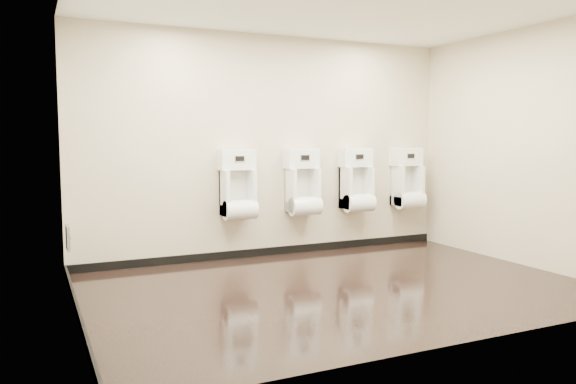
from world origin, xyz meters
name	(u,v)px	position (x,y,z in m)	size (l,w,h in m)	color
ground	(339,287)	(0.00, 0.00, 0.00)	(5.00, 3.50, 0.00)	black
ceiling	(341,4)	(0.00, 0.00, 2.80)	(5.00, 3.50, 0.00)	white
back_wall	(271,147)	(0.00, 1.75, 1.40)	(5.00, 0.02, 2.80)	beige
front_wall	(464,153)	(0.00, -1.75, 1.40)	(5.00, 0.02, 2.80)	beige
left_wall	(71,151)	(-2.50, 0.00, 1.40)	(0.02, 3.50, 2.80)	beige
right_wall	(524,147)	(2.50, 0.00, 1.40)	(0.02, 3.50, 2.80)	beige
tile_overlay_left	(72,151)	(-2.50, 0.00, 1.40)	(0.01, 3.50, 2.80)	white
skirting_back	(272,251)	(0.00, 1.74, 0.05)	(5.00, 0.02, 0.10)	black
skirting_left	(79,314)	(-2.49, 0.00, 0.05)	(0.02, 3.50, 0.10)	black
access_panel	(68,238)	(-2.48, 1.20, 0.50)	(0.04, 0.25, 0.25)	#9E9EA3
urinal_0	(238,190)	(-0.50, 1.60, 0.88)	(0.45, 0.34, 0.84)	white
urinal_1	(303,187)	(0.38, 1.60, 0.88)	(0.45, 0.34, 0.84)	white
urinal_2	(357,185)	(1.20, 1.60, 0.88)	(0.45, 0.34, 0.84)	white
urinal_3	(408,183)	(2.03, 1.60, 0.88)	(0.45, 0.34, 0.84)	white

